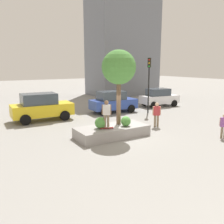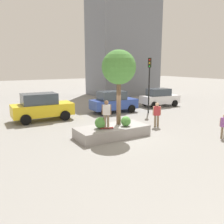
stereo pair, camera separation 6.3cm
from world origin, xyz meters
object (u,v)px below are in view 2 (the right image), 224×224
(taxi_cab, at_px, (42,107))
(pedestrian_crossing, at_px, (157,113))
(sedan_parked, at_px, (113,102))
(police_car, at_px, (159,97))
(planter_ledge, at_px, (112,131))
(skateboarder, at_px, (106,112))
(bystander_watching, at_px, (224,125))
(traffic_light_corner, at_px, (149,76))
(skateboard, at_px, (107,128))
(plaza_tree, at_px, (119,68))

(taxi_cab, xyz_separation_m, pedestrian_crossing, (6.42, -6.22, -0.09))
(taxi_cab, distance_m, sedan_parked, 6.51)
(sedan_parked, xyz_separation_m, police_car, (5.94, 0.34, -0.05))
(planter_ledge, height_order, sedan_parked, sedan_parked)
(skateboarder, height_order, bystander_watching, skateboarder)
(skateboarder, height_order, sedan_parked, skateboarder)
(planter_ledge, height_order, police_car, police_car)
(police_car, distance_m, traffic_light_corner, 4.65)
(skateboarder, bearing_deg, skateboard, 0.00)
(planter_ledge, distance_m, taxi_cab, 7.12)
(planter_ledge, relative_size, taxi_cab, 0.95)
(plaza_tree, height_order, sedan_parked, plaza_tree)
(skateboarder, xyz_separation_m, sedan_parked, (4.60, 6.80, -0.64))
(planter_ledge, distance_m, skateboarder, 1.49)
(skateboarder, distance_m, taxi_cab, 7.24)
(skateboard, relative_size, sedan_parked, 0.19)
(taxi_cab, bearing_deg, skateboard, -74.70)
(police_car, height_order, traffic_light_corner, traffic_light_corner)
(pedestrian_crossing, xyz_separation_m, bystander_watching, (1.52, -4.20, -0.14))
(skateboard, distance_m, traffic_light_corner, 9.13)
(taxi_cab, bearing_deg, bystander_watching, -52.71)
(sedan_parked, bearing_deg, planter_ledge, -121.92)
(police_car, bearing_deg, plaza_tree, -144.94)
(police_car, height_order, pedestrian_crossing, police_car)
(plaza_tree, distance_m, pedestrian_crossing, 4.56)
(police_car, bearing_deg, traffic_light_corner, -146.24)
(police_car, relative_size, bystander_watching, 2.82)
(skateboarder, relative_size, traffic_light_corner, 0.33)
(planter_ledge, xyz_separation_m, police_car, (9.96, 6.80, 0.64))
(sedan_parked, xyz_separation_m, pedestrian_crossing, (-0.09, -6.06, -0.00))
(planter_ledge, height_order, taxi_cab, taxi_cab)
(planter_ledge, xyz_separation_m, taxi_cab, (-2.48, 6.63, 0.78))
(taxi_cab, distance_m, bystander_watching, 13.11)
(plaza_tree, height_order, traffic_light_corner, plaza_tree)
(traffic_light_corner, distance_m, pedestrian_crossing, 5.50)
(skateboarder, bearing_deg, plaza_tree, 26.06)
(skateboard, height_order, sedan_parked, sedan_parked)
(planter_ledge, relative_size, skateboard, 5.39)
(sedan_parked, bearing_deg, skateboard, -124.08)
(traffic_light_corner, bearing_deg, skateboard, -145.73)
(skateboard, relative_size, police_car, 0.19)
(planter_ledge, distance_m, police_car, 12.08)
(traffic_light_corner, relative_size, bystander_watching, 3.29)
(plaza_tree, relative_size, skateboarder, 2.84)
(sedan_parked, height_order, police_car, sedan_parked)
(skateboard, distance_m, pedestrian_crossing, 4.59)
(plaza_tree, distance_m, sedan_parked, 7.74)
(traffic_light_corner, bearing_deg, taxi_cab, 167.38)
(sedan_parked, bearing_deg, plaza_tree, -118.62)
(police_car, xyz_separation_m, pedestrian_crossing, (-6.02, -6.40, 0.04))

